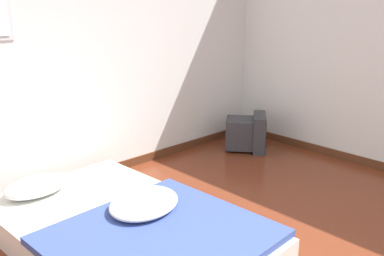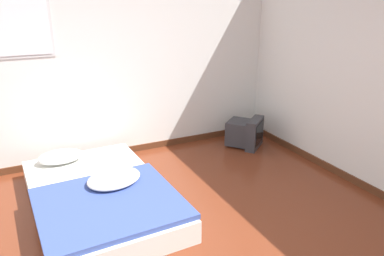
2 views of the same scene
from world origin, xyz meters
TOP-DOWN VIEW (x-y plane):
  - wall_back at (-0.01, 2.76)m, footprint 7.77×0.08m
  - mattress_bed at (-0.13, 1.47)m, footprint 1.37×2.14m
  - crt_tv at (2.18, 2.22)m, footprint 0.61×0.62m

SIDE VIEW (x-z plane):
  - mattress_bed at x=-0.13m, z-range -0.04..0.32m
  - crt_tv at x=2.18m, z-range -0.01..0.42m
  - wall_back at x=-0.01m, z-range -0.01..2.59m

